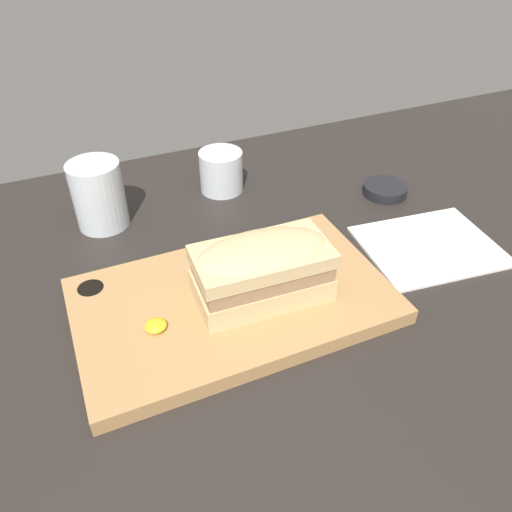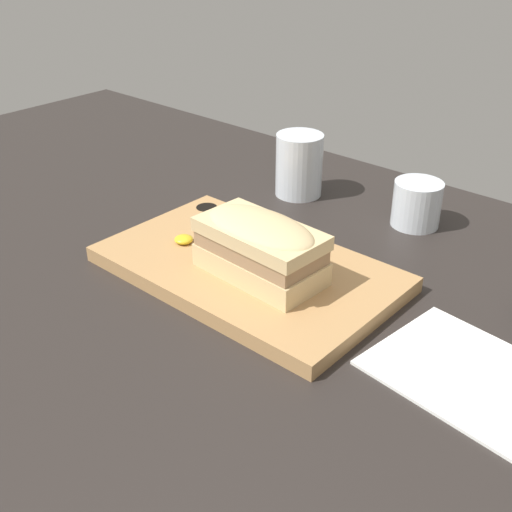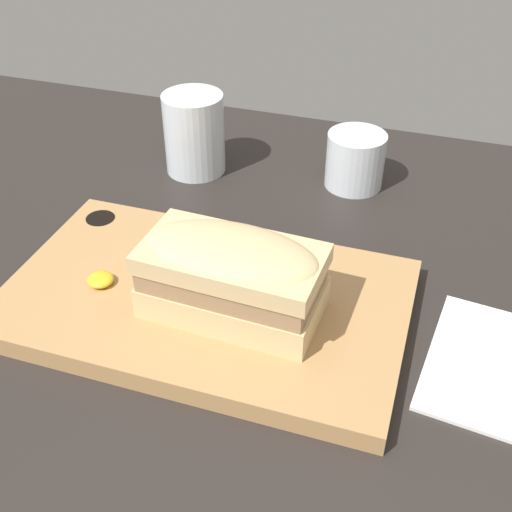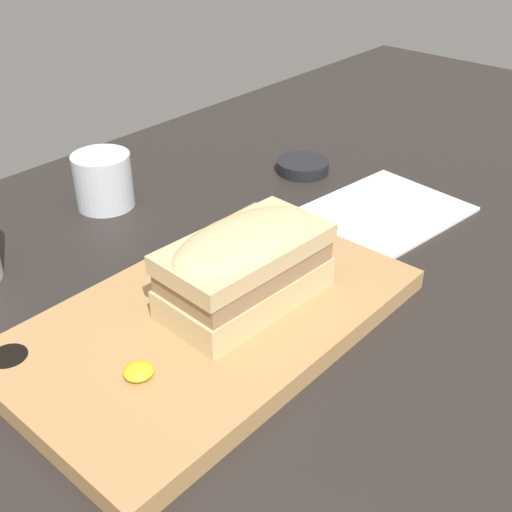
{
  "view_description": "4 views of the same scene",
  "coord_description": "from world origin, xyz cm",
  "px_view_note": "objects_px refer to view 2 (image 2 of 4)",
  "views": [
    {
      "loc": [
        -22.59,
        -39.93,
        46.35
      ],
      "look_at": [
        -2.92,
        5.01,
        8.24
      ],
      "focal_mm": 35.0,
      "sensor_mm": 36.0,
      "label": 1
    },
    {
      "loc": [
        42.88,
        -50.78,
        46.44
      ],
      "look_at": [
        -2.31,
        0.59,
        7.95
      ],
      "focal_mm": 45.0,
      "sensor_mm": 36.0,
      "label": 2
    },
    {
      "loc": [
        12.93,
        -39.96,
        44.68
      ],
      "look_at": [
        -1.74,
        4.89,
        8.98
      ],
      "focal_mm": 45.0,
      "sensor_mm": 36.0,
      "label": 3
    },
    {
      "loc": [
        -40.26,
        -31.7,
        40.67
      ],
      "look_at": [
        -0.68,
        3.37,
        7.6
      ],
      "focal_mm": 45.0,
      "sensor_mm": 36.0,
      "label": 4
    }
  ],
  "objects_px": {
    "sandwich": "(260,245)",
    "water_glass": "(299,169)",
    "napkin": "(468,374)",
    "wine_glass": "(417,205)",
    "serving_board": "(247,268)"
  },
  "relations": [
    {
      "from": "sandwich",
      "to": "water_glass",
      "type": "xyz_separation_m",
      "value": [
        -0.15,
        0.27,
        -0.02
      ]
    },
    {
      "from": "sandwich",
      "to": "napkin",
      "type": "bearing_deg",
      "value": 3.21
    },
    {
      "from": "water_glass",
      "to": "wine_glass",
      "type": "xyz_separation_m",
      "value": [
        0.21,
        0.03,
        -0.01
      ]
    },
    {
      "from": "sandwich",
      "to": "napkin",
      "type": "relative_size",
      "value": 0.8
    },
    {
      "from": "serving_board",
      "to": "napkin",
      "type": "distance_m",
      "value": 0.31
    },
    {
      "from": "sandwich",
      "to": "water_glass",
      "type": "bearing_deg",
      "value": 118.95
    },
    {
      "from": "wine_glass",
      "to": "sandwich",
      "type": "bearing_deg",
      "value": -100.89
    },
    {
      "from": "sandwich",
      "to": "water_glass",
      "type": "relative_size",
      "value": 1.6
    },
    {
      "from": "napkin",
      "to": "wine_glass",
      "type": "bearing_deg",
      "value": 128.19
    },
    {
      "from": "serving_board",
      "to": "napkin",
      "type": "height_order",
      "value": "serving_board"
    },
    {
      "from": "sandwich",
      "to": "wine_glass",
      "type": "relative_size",
      "value": 2.27
    },
    {
      "from": "water_glass",
      "to": "sandwich",
      "type": "bearing_deg",
      "value": -61.05
    },
    {
      "from": "serving_board",
      "to": "wine_glass",
      "type": "xyz_separation_m",
      "value": [
        0.09,
        0.28,
        0.02
      ]
    },
    {
      "from": "water_glass",
      "to": "wine_glass",
      "type": "relative_size",
      "value": 1.42
    },
    {
      "from": "serving_board",
      "to": "sandwich",
      "type": "distance_m",
      "value": 0.07
    }
  ]
}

